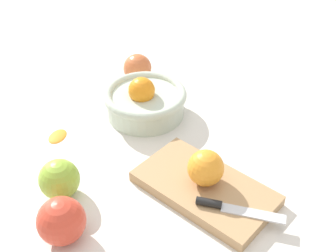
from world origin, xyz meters
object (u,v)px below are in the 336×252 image
cutting_board (205,188)px  orange_on_board (206,168)px  apple_back_left (137,68)px  apple_front_center (59,179)px  knife (228,207)px  apple_front_right (61,221)px  bowl (145,101)px

cutting_board → orange_on_board: bearing=143.0°
apple_back_left → apple_front_center: bearing=-53.0°
knife → apple_front_center: apple_front_center is taller
cutting_board → knife: size_ratio=1.94×
knife → apple_front_right: (-0.13, -0.25, 0.01)m
orange_on_board → bowl: bearing=169.7°
apple_back_left → bowl: bearing=-26.9°
bowl → apple_front_center: 0.29m
knife → apple_back_left: apple_back_left is taller
apple_front_right → cutting_board: bearing=76.5°
orange_on_board → cutting_board: bearing=-37.0°
orange_on_board → apple_back_left: bearing=163.8°
apple_front_center → knife: bearing=42.6°
bowl → apple_front_center: (0.12, -0.27, 0.00)m
orange_on_board → apple_front_right: bearing=-102.1°
bowl → cutting_board: bowl is taller
bowl → apple_front_right: bearing=-55.4°
cutting_board → apple_back_left: bearing=163.5°
knife → orange_on_board: bearing=170.6°
cutting_board → apple_front_right: size_ratio=3.16×
apple_front_center → bowl: bearing=113.9°
bowl → apple_front_center: bowl is taller
apple_front_center → cutting_board: bearing=54.2°
cutting_board → knife: bearing=-6.7°
bowl → cutting_board: size_ratio=0.74×
orange_on_board → apple_front_center: 0.27m
bowl → apple_back_left: bowl is taller
knife → apple_back_left: (-0.48, 0.13, 0.01)m
bowl → orange_on_board: bowl is taller
knife → apple_back_left: bearing=164.8°
bowl → apple_front_right: (0.21, -0.31, 0.00)m
cutting_board → orange_on_board: size_ratio=3.80×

